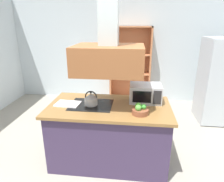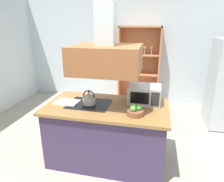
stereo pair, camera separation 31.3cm
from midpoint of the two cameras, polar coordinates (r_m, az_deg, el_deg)
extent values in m
plane|color=gray|center=(3.08, 2.04, -22.02)|extent=(7.80, 7.80, 0.00)
cube|color=silver|center=(5.34, 8.34, 11.64)|extent=(6.00, 0.12, 2.70)
cube|color=#3C2E4D|center=(3.06, 1.52, -12.31)|extent=(1.65, 0.85, 0.86)
cube|color=olive|center=(2.85, 1.60, -4.58)|extent=(1.73, 0.93, 0.04)
cube|color=black|center=(2.90, -3.44, -3.73)|extent=(0.60, 0.48, 0.00)
cube|color=brown|center=(2.65, 1.74, 9.02)|extent=(0.90, 0.70, 0.36)
cube|color=#B1BDBE|center=(2.62, 1.90, 23.36)|extent=(0.24, 0.24, 0.96)
cube|color=#BE7348|center=(5.19, 3.97, 7.27)|extent=(0.04, 0.40, 1.93)
cube|color=#BE7348|center=(5.14, 14.93, 6.55)|extent=(0.04, 0.40, 1.93)
cube|color=#BE7348|center=(5.03, 10.04, 17.57)|extent=(1.02, 0.40, 0.03)
cube|color=#BE7348|center=(5.41, 8.90, -2.68)|extent=(1.02, 0.40, 0.08)
cube|color=#BE7348|center=(5.33, 9.56, 7.36)|extent=(1.02, 0.02, 1.93)
cube|color=#BE7348|center=(5.19, 9.31, 4.86)|extent=(0.94, 0.36, 0.02)
cube|color=#BE7348|center=(5.09, 9.61, 10.13)|extent=(0.94, 0.36, 0.02)
cylinder|color=beige|center=(5.14, 7.25, 5.26)|extent=(0.18, 0.18, 0.05)
cylinder|color=beige|center=(5.13, 7.27, 5.75)|extent=(0.17, 0.17, 0.05)
cylinder|color=silver|center=(5.04, 11.04, 10.78)|extent=(0.01, 0.01, 0.12)
cone|color=silver|center=(5.02, 11.11, 11.91)|extent=(0.07, 0.07, 0.08)
cylinder|color=silver|center=(5.03, 12.93, 10.65)|extent=(0.01, 0.01, 0.12)
cone|color=silver|center=(5.02, 13.02, 11.77)|extent=(0.07, 0.07, 0.08)
cylinder|color=beige|center=(2.88, -3.46, -2.77)|extent=(0.19, 0.19, 0.10)
cone|color=#AFBAC0|center=(2.85, -3.49, -1.21)|extent=(0.18, 0.18, 0.06)
sphere|color=black|center=(2.84, -3.51, -0.32)|extent=(0.03, 0.03, 0.03)
torus|color=black|center=(2.86, -3.49, -1.48)|extent=(0.17, 0.02, 0.17)
cube|color=white|center=(2.98, -9.84, -3.18)|extent=(0.36, 0.26, 0.02)
cube|color=#B7BABF|center=(2.97, 12.21, -0.94)|extent=(0.46, 0.34, 0.26)
cube|color=black|center=(2.81, 11.02, -2.05)|extent=(0.26, 0.01, 0.17)
cube|color=#262628|center=(2.81, 15.33, -2.36)|extent=(0.11, 0.01, 0.20)
cylinder|color=brown|center=(2.59, 10.10, -6.17)|extent=(0.22, 0.22, 0.07)
sphere|color=green|center=(2.57, 11.13, -4.82)|extent=(0.07, 0.07, 0.07)
sphere|color=#56B134|center=(2.59, 9.61, -4.52)|extent=(0.08, 0.08, 0.08)
sphere|color=#56A13B|center=(2.53, 9.53, -5.11)|extent=(0.08, 0.08, 0.08)
camera|label=1|loc=(0.16, -87.14, 0.99)|focal=32.13mm
camera|label=2|loc=(0.16, 92.86, -0.99)|focal=32.13mm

